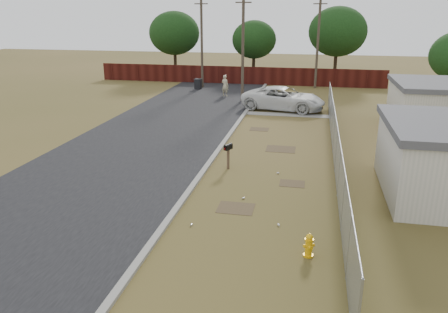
% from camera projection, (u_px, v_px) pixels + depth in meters
% --- Properties ---
extents(ground, '(120.00, 120.00, 0.00)m').
position_uv_depth(ground, '(270.00, 167.00, 21.37)').
color(ground, brown).
rests_on(ground, ground).
extents(street, '(15.10, 60.00, 0.12)m').
position_uv_depth(street, '(184.00, 121.00, 30.13)').
color(street, black).
rests_on(street, ground).
extents(chainlink_fence, '(0.10, 27.06, 2.02)m').
position_uv_depth(chainlink_fence, '(336.00, 149.00, 21.47)').
color(chainlink_fence, gray).
rests_on(chainlink_fence, ground).
extents(privacy_fence, '(30.00, 0.12, 1.80)m').
position_uv_depth(privacy_fence, '(237.00, 75.00, 45.46)').
color(privacy_fence, '#3F120D').
rests_on(privacy_fence, ground).
extents(utility_poles, '(12.60, 8.24, 9.00)m').
position_uv_depth(utility_poles, '(255.00, 41.00, 39.78)').
color(utility_poles, '#483C30').
rests_on(utility_poles, ground).
extents(horizon_trees, '(33.32, 31.94, 7.78)m').
position_uv_depth(horizon_trees, '(306.00, 40.00, 41.63)').
color(horizon_trees, '#312216').
rests_on(horizon_trees, ground).
extents(fire_hydrant, '(0.42, 0.42, 0.80)m').
position_uv_depth(fire_hydrant, '(309.00, 246.00, 13.46)').
color(fire_hydrant, '#F7B50D').
rests_on(fire_hydrant, ground).
extents(mailbox, '(0.37, 0.53, 1.25)m').
position_uv_depth(mailbox, '(228.00, 149.00, 20.81)').
color(mailbox, brown).
rests_on(mailbox, ground).
extents(pickup_truck, '(6.70, 4.02, 1.74)m').
position_uv_depth(pickup_truck, '(283.00, 99.00, 33.48)').
color(pickup_truck, silver).
rests_on(pickup_truck, ground).
extents(pedestrian, '(0.82, 0.69, 1.90)m').
position_uv_depth(pedestrian, '(225.00, 86.00, 38.78)').
color(pedestrian, '#BCB089').
rests_on(pedestrian, ground).
extents(trash_bin, '(0.68, 0.75, 1.00)m').
position_uv_depth(trash_bin, '(198.00, 84.00, 42.49)').
color(trash_bin, black).
rests_on(trash_bin, ground).
extents(scattered_litter, '(3.13, 5.98, 0.07)m').
position_uv_depth(scattered_litter, '(250.00, 203.00, 17.27)').
color(scattered_litter, silver).
rests_on(scattered_litter, ground).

